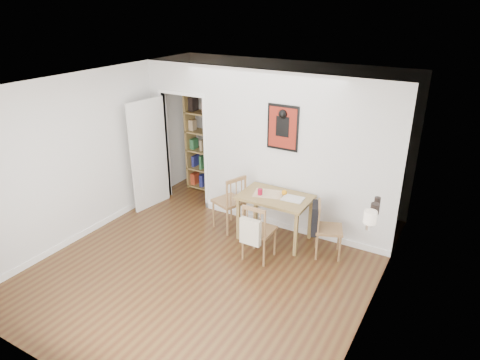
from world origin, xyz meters
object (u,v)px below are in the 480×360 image
Objects in this scene: fireplace at (371,255)px; notebook at (293,199)px; mantel_lamp at (370,218)px; bookshelf at (207,142)px; chair_left at (229,202)px; orange_fruit at (284,193)px; ceramic_jar_b at (377,201)px; chair_front at (259,231)px; chair_right at (328,229)px; red_glass at (260,192)px; ceramic_jar_a at (375,208)px; dining_table at (275,201)px.

notebook is at bearing 151.82° from fireplace.
notebook is 1.40× the size of mantel_lamp.
mantel_lamp is at bearing -30.39° from bookshelf.
chair_left is 11.61× the size of orange_fruit.
chair_left is 0.97m from orange_fruit.
bookshelf is 20.30× the size of ceramic_jar_b.
chair_left is at bearing 146.55° from chair_front.
chair_right is at bearing 139.27° from fireplace.
bookshelf reaches higher than red_glass.
red_glass is at bearing 163.64° from ceramic_jar_a.
ceramic_jar_b is at bearing -22.03° from bookshelf.
dining_table is 8.48× the size of ceramic_jar_a.
fireplace is 5.40× the size of mantel_lamp.
chair_left is 3.02× the size of notebook.
chair_front is 0.73× the size of fireplace.
fireplace is at bearing -22.96° from dining_table.
dining_table is 13.19× the size of orange_fruit.
bookshelf is at bearing 154.67° from ceramic_jar_a.
chair_front is at bearing -145.37° from chair_right.
red_glass is 1.00× the size of ceramic_jar_b.
bookshelf is 2.54m from notebook.
mantel_lamp reaches higher than orange_fruit.
notebook is at bearing 163.38° from ceramic_jar_b.
ceramic_jar_b is at bearing 96.03° from mantel_lamp.
mantel_lamp is at bearing -27.33° from red_glass.
chair_left is 1.75m from bookshelf.
ceramic_jar_a is (1.59, -0.00, 0.76)m from chair_front.
dining_table is 11.18× the size of red_glass.
notebook is at bearing 141.85° from mantel_lamp.
red_glass reaches higher than orange_fruit.
orange_fruit is (0.33, 0.19, -0.01)m from red_glass.
dining_table is at bearing 159.19° from ceramic_jar_a.
bookshelf is at bearing 157.97° from ceramic_jar_b.
chair_right is 0.43× the size of bookshelf.
notebook is at bearing 173.40° from chair_right.
orange_fruit is (2.11, -0.99, -0.20)m from bookshelf.
ceramic_jar_b is at bearing -16.62° from notebook.
red_glass is 2.20m from mantel_lamp.
chair_left is 9.84× the size of red_glass.
red_glass is at bearing 171.22° from ceramic_jar_b.
chair_front is 10.82× the size of orange_fruit.
bookshelf is (-1.20, 1.16, 0.51)m from chair_left.
red_glass is (0.58, -0.02, 0.32)m from chair_left.
bookshelf is 2.34m from orange_fruit.
fireplace is 1.59m from notebook.
orange_fruit is at bearing 152.43° from fireplace.
chair_left reaches higher than red_glass.
chair_right reaches higher than orange_fruit.
mantel_lamp is (1.67, -1.06, 0.64)m from dining_table.
chair_right is at bearing -21.42° from bookshelf.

